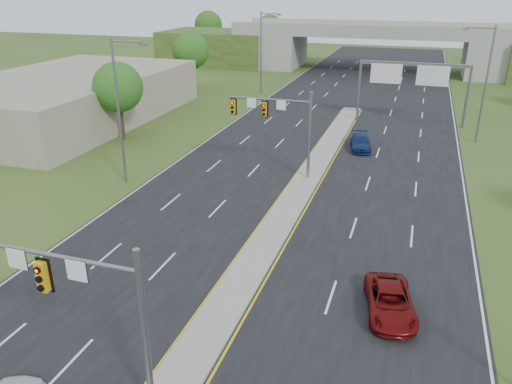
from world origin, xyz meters
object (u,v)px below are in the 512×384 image
object	(u,v)px
car_far_a	(390,302)
car_far_b	(361,142)
sign_gantry	(412,76)
signal_mast_far	(281,119)
signal_mast_near	(82,299)
overpass	(378,50)

from	to	relation	value
car_far_a	car_far_b	xyz separation A→B (m)	(-4.56, 25.08, -0.00)
sign_gantry	car_far_b	distance (m)	12.29
signal_mast_far	signal_mast_near	bearing A→B (deg)	-90.00
signal_mast_near	signal_mast_far	xyz separation A→B (m)	(0.00, 25.00, 0.00)
overpass	car_far_a	size ratio (longest dim) A/B	17.49
signal_mast_far	car_far_b	xyz separation A→B (m)	(5.25, 9.21, -4.07)
signal_mast_near	sign_gantry	bearing A→B (deg)	78.75
signal_mast_near	car_far_a	size ratio (longest dim) A/B	1.53
signal_mast_near	overpass	bearing A→B (deg)	88.38
signal_mast_far	car_far_a	size ratio (longest dim) A/B	1.53
car_far_a	car_far_b	distance (m)	25.50
overpass	car_far_b	distance (m)	46.05
signal_mast_far	sign_gantry	size ratio (longest dim) A/B	0.60
signal_mast_near	signal_mast_far	distance (m)	25.00
signal_mast_far	overpass	xyz separation A→B (m)	(2.26, 55.07, -1.17)
signal_mast_near	car_far_a	bearing A→B (deg)	42.92
signal_mast_near	car_far_a	world-z (taller)	signal_mast_near
signal_mast_near	car_far_b	world-z (taller)	signal_mast_near
signal_mast_far	car_far_a	xyz separation A→B (m)	(9.81, -15.87, -4.07)
car_far_b	car_far_a	bearing A→B (deg)	-90.61
sign_gantry	car_far_a	xyz separation A→B (m)	(0.87, -35.87, -4.58)
signal_mast_far	car_far_b	world-z (taller)	signal_mast_far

